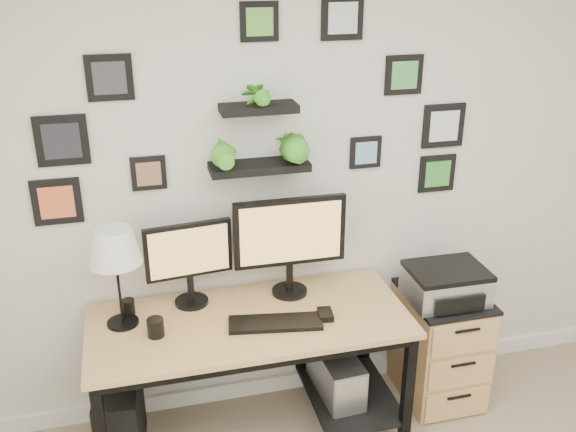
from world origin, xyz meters
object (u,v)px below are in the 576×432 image
object	(u,v)px
mug	(156,328)
pc_tower_black	(121,418)
monitor_left	(189,258)
monitor_right	(290,239)
printer	(446,284)
file_cabinet	(440,345)
desk	(256,335)
pc_tower_grey	(335,387)
table_lamp	(114,249)

from	to	relation	value
mug	pc_tower_black	xyz separation A→B (m)	(-0.22, 0.08, -0.56)
monitor_left	mug	size ratio (longest dim) A/B	4.97
monitor_right	pc_tower_black	bearing A→B (deg)	-170.61
monitor_right	printer	world-z (taller)	monitor_right
file_cabinet	desk	bearing A→B (deg)	-176.97
mug	pc_tower_black	world-z (taller)	mug
monitor_right	pc_tower_grey	distance (m)	0.90
table_lamp	printer	size ratio (longest dim) A/B	1.22
mug	pc_tower_black	distance (m)	0.61
mug	pc_tower_grey	world-z (taller)	mug
pc_tower_grey	monitor_left	bearing A→B (deg)	165.58
table_lamp	pc_tower_black	distance (m)	0.93
desk	pc_tower_black	size ratio (longest dim) A/B	3.40
table_lamp	pc_tower_grey	distance (m)	1.45
monitor_right	file_cabinet	bearing A→B (deg)	-6.47
desk	printer	bearing A→B (deg)	0.80
monitor_left	file_cabinet	size ratio (longest dim) A/B	0.68
desk	monitor_right	bearing A→B (deg)	35.22
table_lamp	monitor_left	bearing A→B (deg)	17.02
monitor_left	pc_tower_black	bearing A→B (deg)	-156.67
table_lamp	file_cabinet	world-z (taller)	table_lamp
pc_tower_grey	printer	bearing A→B (deg)	2.16
pc_tower_black	printer	size ratio (longest dim) A/B	1.12
mug	pc_tower_black	size ratio (longest dim) A/B	0.19
monitor_right	file_cabinet	size ratio (longest dim) A/B	0.88
mug	desk	bearing A→B (deg)	8.42
desk	printer	size ratio (longest dim) A/B	3.80
monitor_right	pc_tower_black	size ratio (longest dim) A/B	1.25
mug	file_cabinet	bearing A→B (deg)	4.73
table_lamp	mug	bearing A→B (deg)	-44.20
desk	pc_tower_black	xyz separation A→B (m)	(-0.71, 0.00, -0.39)
monitor_left	mug	world-z (taller)	monitor_left
monitor_left	printer	world-z (taller)	monitor_left
monitor_left	printer	distance (m)	1.40
table_lamp	printer	bearing A→B (deg)	-1.96
desk	table_lamp	world-z (taller)	table_lamp
desk	table_lamp	bearing A→B (deg)	173.52
mug	file_cabinet	xyz separation A→B (m)	(1.60, 0.13, -0.46)
file_cabinet	monitor_left	bearing A→B (deg)	174.94
desk	printer	world-z (taller)	printer
table_lamp	desk	bearing A→B (deg)	-6.48
table_lamp	pc_tower_black	bearing A→B (deg)	-131.62
desk	file_cabinet	size ratio (longest dim) A/B	2.39
monitor_right	mug	world-z (taller)	monitor_right
monitor_left	pc_tower_grey	xyz separation A→B (m)	(0.74, -0.19, -0.80)
mug	printer	size ratio (longest dim) A/B	0.22
pc_tower_black	pc_tower_grey	xyz separation A→B (m)	(1.16, -0.01, -0.02)
monitor_right	mug	bearing A→B (deg)	-162.24
table_lamp	pc_tower_black	size ratio (longest dim) A/B	1.09
monitor_left	mug	distance (m)	0.39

